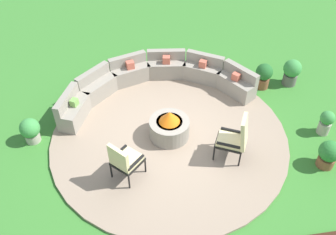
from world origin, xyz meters
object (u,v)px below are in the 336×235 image
at_px(fire_pit, 169,127).
at_px(potted_plant_4, 30,130).
at_px(lounge_chair_front_right, 235,138).
at_px(potted_plant_2, 292,71).
at_px(lounge_chair_front_left, 124,160).
at_px(curved_stone_bench, 153,81).
at_px(potted_plant_3, 264,75).
at_px(potted_plant_1, 326,122).
at_px(potted_plant_0, 329,154).

relative_size(fire_pit, potted_plant_4, 1.47).
relative_size(lounge_chair_front_right, potted_plant_2, 1.54).
distance_m(lounge_chair_front_left, lounge_chair_front_right, 2.38).
bearing_deg(curved_stone_bench, potted_plant_3, -4.97).
bearing_deg(fire_pit, potted_plant_2, 23.29).
bearing_deg(potted_plant_1, potted_plant_2, 91.49).
height_order(fire_pit, potted_plant_1, fire_pit).
distance_m(potted_plant_2, potted_plant_3, 0.80).
bearing_deg(potted_plant_2, potted_plant_4, -170.20).
bearing_deg(potted_plant_2, potted_plant_0, -97.14).
bearing_deg(lounge_chair_front_right, potted_plant_1, -52.93).
xyz_separation_m(potted_plant_3, potted_plant_4, (-5.95, -1.14, -0.06)).
height_order(curved_stone_bench, potted_plant_1, curved_stone_bench).
xyz_separation_m(potted_plant_1, potted_plant_3, (-0.85, 1.92, 0.06)).
bearing_deg(lounge_chair_front_left, curved_stone_bench, 116.77).
relative_size(potted_plant_1, potted_plant_4, 1.01).
height_order(potted_plant_1, potted_plant_4, potted_plant_1).
distance_m(curved_stone_bench, potted_plant_3, 2.97).
bearing_deg(potted_plant_4, potted_plant_3, 10.85).
height_order(potted_plant_0, potted_plant_4, potted_plant_0).
bearing_deg(potted_plant_3, potted_plant_4, -169.15).
bearing_deg(lounge_chair_front_left, potted_plant_2, 73.91).
bearing_deg(potted_plant_1, lounge_chair_front_right, -169.37).
height_order(fire_pit, potted_plant_2, fire_pit).
bearing_deg(potted_plant_0, curved_stone_bench, 137.24).
height_order(curved_stone_bench, potted_plant_0, curved_stone_bench).
xyz_separation_m(curved_stone_bench, potted_plant_0, (3.39, -3.14, 0.01)).
bearing_deg(curved_stone_bench, potted_plant_4, -154.94).
relative_size(curved_stone_bench, potted_plant_0, 7.42).
bearing_deg(lounge_chair_front_right, potted_plant_2, -17.56).
distance_m(fire_pit, potted_plant_1, 3.66).
xyz_separation_m(lounge_chair_front_left, potted_plant_0, (4.31, -0.29, -0.23)).
height_order(potted_plant_2, potted_plant_3, potted_plant_2).
bearing_deg(fire_pit, lounge_chair_front_left, -135.43).
xyz_separation_m(fire_pit, curved_stone_bench, (-0.16, 1.78, 0.02)).
bearing_deg(lounge_chair_front_left, lounge_chair_front_right, 50.20).
distance_m(lounge_chair_front_left, potted_plant_1, 4.78).
relative_size(lounge_chair_front_left, potted_plant_2, 1.37).
xyz_separation_m(lounge_chair_front_left, potted_plant_1, (4.73, 0.67, -0.26)).
xyz_separation_m(lounge_chair_front_right, potted_plant_2, (2.30, 2.39, -0.22)).
bearing_deg(fire_pit, potted_plant_4, 173.09).
xyz_separation_m(curved_stone_bench, lounge_chair_front_left, (-0.92, -2.85, 0.24)).
xyz_separation_m(lounge_chair_front_right, potted_plant_1, (2.35, 0.44, -0.29)).
bearing_deg(potted_plant_3, lounge_chair_front_left, -146.29).
bearing_deg(lounge_chair_front_right, potted_plant_4, 101.04).
bearing_deg(potted_plant_4, potted_plant_1, -6.55).
bearing_deg(potted_plant_2, fire_pit, -156.71).
height_order(lounge_chair_front_right, potted_plant_4, lounge_chair_front_right).
bearing_deg(fire_pit, curved_stone_bench, 95.26).
distance_m(curved_stone_bench, potted_plant_2, 3.76).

